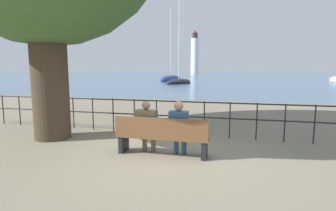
% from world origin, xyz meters
% --- Properties ---
extents(ground_plane, '(1000.00, 1000.00, 0.00)m').
position_xyz_m(ground_plane, '(0.00, 0.00, 0.00)').
color(ground_plane, '#7A705B').
extents(harbor_water, '(600.00, 300.00, 0.01)m').
position_xyz_m(harbor_water, '(0.00, 161.08, 0.00)').
color(harbor_water, slate).
rests_on(harbor_water, ground_plane).
extents(park_bench, '(2.14, 0.45, 0.90)m').
position_xyz_m(park_bench, '(0.00, -0.07, 0.44)').
color(park_bench, brown).
rests_on(park_bench, ground_plane).
extents(seated_person_left, '(0.49, 0.35, 1.24)m').
position_xyz_m(seated_person_left, '(-0.38, 0.01, 0.68)').
color(seated_person_left, brown).
rests_on(seated_person_left, ground_plane).
extents(seated_person_right, '(0.41, 0.35, 1.27)m').
position_xyz_m(seated_person_right, '(0.38, 0.01, 0.69)').
color(seated_person_right, navy).
rests_on(seated_person_right, ground_plane).
extents(promenade_railing, '(14.60, 0.04, 1.05)m').
position_xyz_m(promenade_railing, '(-0.00, 1.90, 0.69)').
color(promenade_railing, black).
rests_on(promenade_railing, ground_plane).
extents(sailboat_1, '(3.87, 5.87, 13.06)m').
position_xyz_m(sailboat_1, '(-9.46, 38.45, 0.39)').
color(sailboat_1, navy).
rests_on(sailboat_1, ground_plane).
extents(sailboat_2, '(4.03, 5.72, 12.29)m').
position_xyz_m(sailboat_2, '(-6.49, 31.39, 0.32)').
color(sailboat_2, black).
rests_on(sailboat_2, ground_plane).
extents(harbor_lighthouse, '(4.23, 4.23, 23.46)m').
position_xyz_m(harbor_lighthouse, '(-21.57, 140.91, 10.91)').
color(harbor_lighthouse, white).
rests_on(harbor_lighthouse, ground_plane).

